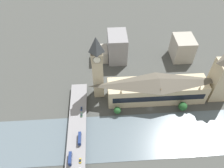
% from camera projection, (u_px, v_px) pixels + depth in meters
% --- Properties ---
extents(ground_plane, '(600.00, 600.00, 0.00)m').
position_uv_depth(ground_plane, '(150.00, 109.00, 226.47)').
color(ground_plane, '#424442').
extents(river_water, '(48.07, 360.00, 0.30)m').
position_uv_depth(river_water, '(156.00, 135.00, 205.98)').
color(river_water, slate).
rests_on(river_water, ground_plane).
extents(parliament_hall, '(23.13, 101.83, 30.28)m').
position_uv_depth(parliament_hall, '(157.00, 89.00, 225.51)').
color(parliament_hall, '#C1B28E').
rests_on(parliament_hall, ground_plane).
extents(clock_tower, '(11.74, 11.74, 74.48)m').
position_uv_depth(clock_tower, '(98.00, 67.00, 211.75)').
color(clock_tower, '#C1B28E').
rests_on(clock_tower, ground_plane).
extents(victoria_tower, '(19.04, 19.04, 59.71)m').
position_uv_depth(victoria_tower, '(222.00, 77.00, 218.97)').
color(victoria_tower, '#C1B28E').
rests_on(victoria_tower, ground_plane).
extents(road_bridge, '(128.14, 16.75, 6.42)m').
position_uv_depth(road_bridge, '(77.00, 137.00, 199.08)').
color(road_bridge, slate).
rests_on(road_bridge, ground_plane).
extents(double_decker_bus_lead, '(11.81, 2.58, 4.61)m').
position_uv_depth(double_decker_bus_lead, '(80.00, 138.00, 193.63)').
color(double_decker_bus_lead, navy).
rests_on(double_decker_bus_lead, road_bridge).
extents(double_decker_bus_mid, '(10.64, 2.53, 4.98)m').
position_uv_depth(double_decker_bus_mid, '(70.00, 158.00, 180.90)').
color(double_decker_bus_mid, navy).
rests_on(double_decker_bus_mid, road_bridge).
extents(car_northbound_mid, '(4.22, 1.76, 1.34)m').
position_uv_depth(car_northbound_mid, '(80.00, 161.00, 181.67)').
color(car_northbound_mid, gold).
rests_on(car_northbound_mid, road_bridge).
extents(car_northbound_tail, '(4.70, 1.88, 1.33)m').
position_uv_depth(car_northbound_tail, '(82.00, 115.00, 213.06)').
color(car_northbound_tail, '#2D5638').
rests_on(car_northbound_tail, road_bridge).
extents(car_southbound_lead, '(4.34, 1.84, 1.30)m').
position_uv_depth(car_southbound_lead, '(81.00, 109.00, 218.12)').
color(car_southbound_lead, navy).
rests_on(car_southbound_lead, road_bridge).
extents(city_block_west, '(20.64, 17.53, 16.04)m').
position_uv_depth(city_block_west, '(101.00, 54.00, 274.96)').
color(city_block_west, '#A39E93').
rests_on(city_block_west, ground_plane).
extents(city_block_center, '(31.64, 22.68, 35.36)m').
position_uv_depth(city_block_center, '(117.00, 47.00, 269.01)').
color(city_block_center, gray).
rests_on(city_block_center, ground_plane).
extents(city_block_east, '(28.45, 24.09, 28.75)m').
position_uv_depth(city_block_east, '(182.00, 48.00, 272.83)').
color(city_block_east, '#A39E93').
rests_on(city_block_east, ground_plane).
extents(tree_embankment_near, '(7.29, 7.29, 9.58)m').
position_uv_depth(tree_embankment_near, '(117.00, 110.00, 218.13)').
color(tree_embankment_near, brown).
rests_on(tree_embankment_near, ground_plane).
extents(tree_embankment_mid, '(8.92, 8.92, 11.38)m').
position_uv_depth(tree_embankment_mid, '(183.00, 106.00, 220.28)').
color(tree_embankment_mid, brown).
rests_on(tree_embankment_mid, ground_plane).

